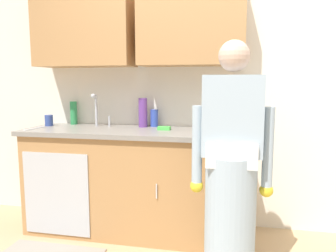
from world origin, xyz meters
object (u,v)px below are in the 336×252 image
object	(u,v)px
bottle_water_tall	(143,113)
cup_by_sink	(49,120)
person_at_sink	(231,183)
bottle_dish_liquid	(154,118)
bottle_soap	(74,113)
sponge	(164,128)
sink	(94,130)
knife_on_counter	(35,128)

from	to	relation	value
bottle_water_tall	cup_by_sink	size ratio (longest dim) A/B	2.59
person_at_sink	bottle_dish_liquid	bearing A→B (deg)	131.17
person_at_sink	bottle_soap	distance (m)	1.81
person_at_sink	sponge	size ratio (longest dim) A/B	14.73
bottle_water_tall	cup_by_sink	distance (m)	0.92
sink	person_at_sink	world-z (taller)	person_at_sink
sink	knife_on_counter	xyz separation A→B (m)	(-0.51, -0.14, 0.02)
bottle_dish_liquid	sponge	size ratio (longest dim) A/B	1.47
person_at_sink	sponge	bearing A→B (deg)	132.85
person_at_sink	bottle_soap	world-z (taller)	person_at_sink
bottle_soap	person_at_sink	bearing A→B (deg)	-28.31
sponge	knife_on_counter	bearing A→B (deg)	-171.85
sponge	bottle_dish_liquid	bearing A→B (deg)	125.06
sponge	bottle_soap	bearing A→B (deg)	168.24
sink	knife_on_counter	distance (m)	0.53
person_at_sink	sponge	xyz separation A→B (m)	(-0.59, 0.64, 0.26)
bottle_dish_liquid	knife_on_counter	bearing A→B (deg)	-160.48
bottle_dish_liquid	sponge	distance (m)	0.25
bottle_soap	bottle_water_tall	bearing A→B (deg)	-4.50
person_at_sink	bottle_soap	bearing A→B (deg)	151.69
person_at_sink	knife_on_counter	distance (m)	1.83
bottle_water_tall	sponge	bearing A→B (deg)	-31.58
sink	person_at_sink	bearing A→B (deg)	-26.31
cup_by_sink	bottle_water_tall	bearing A→B (deg)	6.15
knife_on_counter	bottle_dish_liquid	bearing A→B (deg)	120.24
bottle_dish_liquid	bottle_water_tall	bearing A→B (deg)	-151.32
cup_by_sink	knife_on_counter	xyz separation A→B (m)	(-0.01, -0.21, -0.05)
bottle_soap	sponge	distance (m)	0.99
person_at_sink	bottle_water_tall	size ratio (longest dim) A/B	5.99
sink	bottle_soap	size ratio (longest dim) A/B	2.20
sink	person_at_sink	xyz separation A→B (m)	(1.24, -0.61, -0.23)
cup_by_sink	sponge	size ratio (longest dim) A/B	0.95
cup_by_sink	sponge	distance (m)	1.15
sink	knife_on_counter	world-z (taller)	sink
cup_by_sink	sponge	xyz separation A→B (m)	(1.15, -0.05, -0.04)
sink	sponge	size ratio (longest dim) A/B	4.55
cup_by_sink	person_at_sink	bearing A→B (deg)	-21.47
sink	knife_on_counter	bearing A→B (deg)	-164.56
bottle_soap	knife_on_counter	distance (m)	0.43
knife_on_counter	person_at_sink	bearing A→B (deg)	85.62
sink	bottle_water_tall	world-z (taller)	sink
bottle_soap	bottle_dish_liquid	xyz separation A→B (m)	(0.83, -0.01, -0.03)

